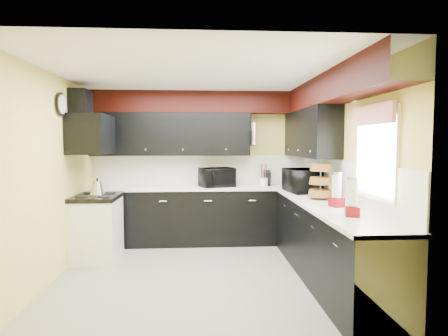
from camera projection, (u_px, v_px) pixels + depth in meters
name	position (u px, v px, depth m)	size (l,w,h in m)	color
ground	(202.00, 275.00, 4.73)	(3.60, 3.60, 0.00)	gray
wall_back	(201.00, 167.00, 6.43)	(3.60, 0.06, 2.50)	#E0C666
wall_right	(344.00, 175.00, 4.75)	(0.06, 3.60, 2.50)	#E0C666
wall_left	(53.00, 177.00, 4.52)	(0.06, 3.60, 2.50)	#E0C666
ceiling	(201.00, 74.00, 4.55)	(3.60, 3.60, 0.06)	white
cab_back	(202.00, 216.00, 6.19)	(3.60, 0.60, 0.90)	black
cab_right	(327.00, 244.00, 4.49)	(0.60, 3.00, 0.90)	black
counter_back	(202.00, 188.00, 6.15)	(3.62, 0.64, 0.04)	white
counter_right	(328.00, 205.00, 4.46)	(0.64, 3.02, 0.04)	white
splash_back	(201.00, 170.00, 6.42)	(3.60, 0.02, 0.50)	white
splash_right	(343.00, 180.00, 4.75)	(0.02, 3.60, 0.50)	white
upper_back	(171.00, 134.00, 6.19)	(2.60, 0.35, 0.70)	black
upper_right	(310.00, 134.00, 5.60)	(0.35, 1.80, 0.70)	black
soffit_back	(201.00, 103.00, 6.18)	(3.60, 0.36, 0.35)	black
soffit_right	(337.00, 88.00, 4.49)	(0.36, 3.24, 0.35)	black
stove	(97.00, 229.00, 5.35)	(0.60, 0.75, 0.86)	white
cooktop	(96.00, 197.00, 5.32)	(0.62, 0.77, 0.06)	black
hood	(91.00, 134.00, 5.25)	(0.50, 0.78, 0.55)	black
hood_duct	(81.00, 104.00, 5.21)	(0.24, 0.40, 0.40)	black
window	(376.00, 154.00, 3.83)	(0.03, 0.86, 0.96)	white
valance	(372.00, 115.00, 3.80)	(0.04, 0.88, 0.20)	red
pan_top	(251.00, 122.00, 6.18)	(0.03, 0.22, 0.40)	black
pan_mid	(252.00, 137.00, 6.07)	(0.03, 0.28, 0.46)	black
pan_low	(250.00, 139.00, 6.33)	(0.03, 0.24, 0.42)	black
cut_board	(254.00, 134.00, 5.95)	(0.03, 0.26, 0.35)	white
baskets	(321.00, 181.00, 4.79)	(0.27, 0.27, 0.50)	brown
clock	(61.00, 104.00, 4.71)	(0.03, 0.30, 0.30)	black
deco_plate	(354.00, 92.00, 4.33)	(0.03, 0.24, 0.24)	white
toaster_oven	(217.00, 177.00, 6.15)	(0.53, 0.44, 0.31)	black
microwave	(302.00, 180.00, 5.48)	(0.62, 0.42, 0.34)	black
utensil_crock	(264.00, 182.00, 6.20)	(0.13, 0.13, 0.14)	white
knife_block	(267.00, 178.00, 6.27)	(0.11, 0.16, 0.25)	black
kettle	(97.00, 188.00, 5.38)	(0.21, 0.21, 0.19)	silver
dispenser_a	(337.00, 191.00, 4.23)	(0.13, 0.13, 0.36)	#631100
dispenser_b	(353.00, 198.00, 3.68)	(0.13, 0.13, 0.36)	#741100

